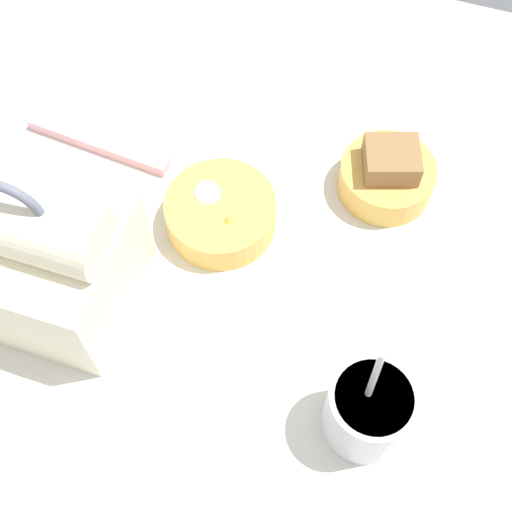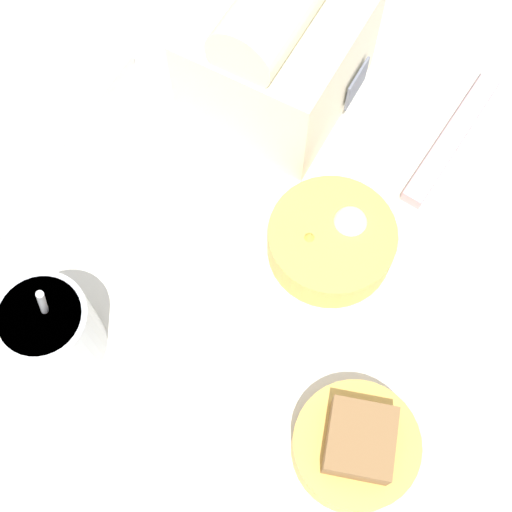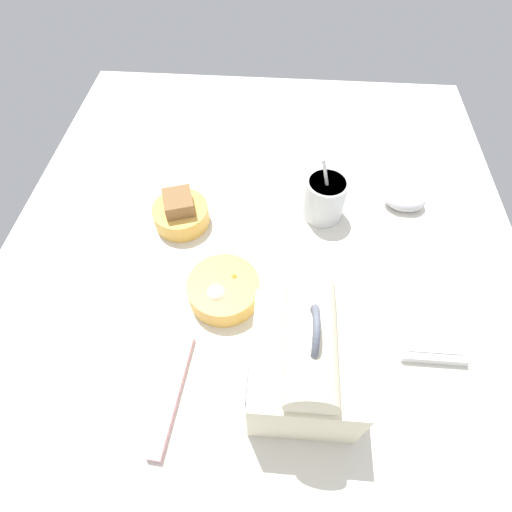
{
  "view_description": "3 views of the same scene",
  "coord_description": "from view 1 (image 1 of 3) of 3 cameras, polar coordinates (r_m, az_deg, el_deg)",
  "views": [
    {
      "loc": [
        -10.39,
        36.73,
        79.11
      ],
      "look_at": [
        1.77,
        -0.52,
        7.0
      ],
      "focal_mm": 50.0,
      "sensor_mm": 36.0,
      "label": 1
    },
    {
      "loc": [
        -23.43,
        -14.42,
        74.08
      ],
      "look_at": [
        1.77,
        -0.52,
        7.0
      ],
      "focal_mm": 50.0,
      "sensor_mm": 36.0,
      "label": 2
    },
    {
      "loc": [
        46.9,
        2.86,
        69.76
      ],
      "look_at": [
        1.77,
        -0.52,
        7.0
      ],
      "focal_mm": 28.0,
      "sensor_mm": 36.0,
      "label": 3
    }
  ],
  "objects": [
    {
      "name": "desk_surface",
      "position": [
        0.87,
        1.01,
        -2.5
      ],
      "size": [
        140.0,
        110.0,
        2.0
      ],
      "color": "silver",
      "rests_on": "ground"
    },
    {
      "name": "lunch_bag",
      "position": [
        0.82,
        -16.98,
        -0.04
      ],
      "size": [
        18.93,
        16.93,
        22.8
      ],
      "color": "#EFE5C1",
      "rests_on": "desk_surface"
    },
    {
      "name": "soup_cup",
      "position": [
        0.76,
        8.95,
        -12.11
      ],
      "size": [
        8.91,
        8.91,
        16.16
      ],
      "color": "silver",
      "rests_on": "desk_surface"
    },
    {
      "name": "bento_bowl_sandwich",
      "position": [
        0.92,
        10.46,
        6.39
      ],
      "size": [
        12.05,
        12.05,
        7.86
      ],
      "color": "#EAB24C",
      "rests_on": "desk_surface"
    },
    {
      "name": "bento_bowl_snacks",
      "position": [
        0.88,
        -2.84,
        3.41
      ],
      "size": [
        13.72,
        13.72,
        5.97
      ],
      "color": "#EAB24C",
      "rests_on": "desk_surface"
    },
    {
      "name": "chopstick_case",
      "position": [
        0.99,
        -12.46,
        8.84
      ],
      "size": [
        20.6,
        4.15,
        1.6
      ],
      "color": "pink",
      "rests_on": "desk_surface"
    }
  ]
}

